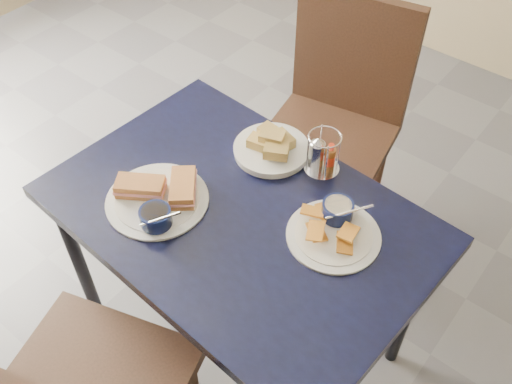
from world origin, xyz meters
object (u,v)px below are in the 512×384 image
Objects in this scene: dining_table at (240,228)px; chair_far at (342,110)px; sandwich_plate at (159,197)px; plantain_plate at (335,225)px; condiment_caddy at (322,155)px; bread_basket at (272,147)px.

dining_table is 1.14× the size of chair_far.
dining_table is at bearing 30.26° from sandwich_plate.
chair_far is at bearing 99.00° from dining_table.
condiment_caddy is at bearing 133.16° from plantain_plate.
plantain_plate is at bearing 24.78° from dining_table.
dining_table is 8.40× the size of condiment_caddy.
chair_far reaches higher than plantain_plate.
plantain_plate is (0.37, -0.66, 0.19)m from chair_far.
chair_far is 3.18× the size of sandwich_plate.
bread_basket is at bearing 107.16° from dining_table.
dining_table is at bearing -72.84° from bread_basket.
condiment_caddy is at bearing 14.36° from bread_basket.
sandwich_plate reaches higher than bread_basket.
plantain_plate is at bearing -46.84° from condiment_caddy.
chair_far is at bearing 113.14° from condiment_caddy.
sandwich_plate is at bearing -149.74° from dining_table.
condiment_caddy is (0.16, 0.04, 0.03)m from bread_basket.
sandwich_plate is 2.32× the size of condiment_caddy.
condiment_caddy reaches higher than plantain_plate.
plantain_plate reaches higher than bread_basket.
sandwich_plate is at bearing -95.24° from chair_far.
sandwich_plate is 1.20× the size of plantain_plate.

